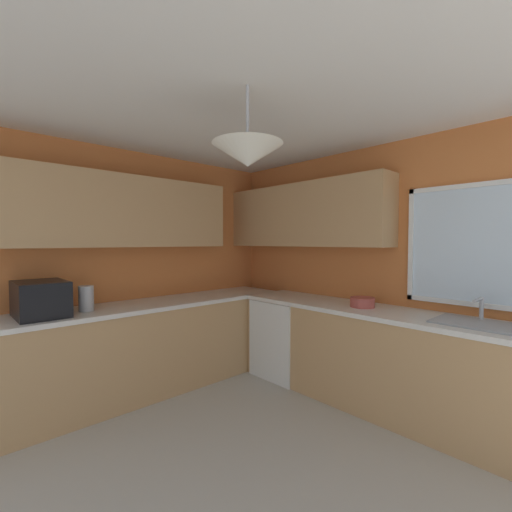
% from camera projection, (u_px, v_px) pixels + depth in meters
% --- Properties ---
extents(ground_plane, '(8.61, 8.61, 0.00)m').
position_uv_depth(ground_plane, '(248.00, 477.00, 2.19)').
color(ground_plane, '#B7B2A8').
extents(room_shell, '(4.03, 3.73, 2.51)m').
position_uv_depth(room_shell, '(236.00, 210.00, 3.10)').
color(room_shell, '#D17238').
rests_on(room_shell, ground_plane).
extents(counter_run_left, '(0.65, 3.34, 0.89)m').
position_uv_depth(counter_run_left, '(137.00, 349.00, 3.38)').
color(counter_run_left, tan).
rests_on(counter_run_left, ground_plane).
extents(counter_run_back, '(3.12, 0.65, 0.89)m').
position_uv_depth(counter_run_back, '(390.00, 361.00, 3.04)').
color(counter_run_back, tan).
rests_on(counter_run_back, ground_plane).
extents(dishwasher, '(0.60, 0.60, 0.85)m').
position_uv_depth(dishwasher, '(287.00, 337.00, 3.90)').
color(dishwasher, white).
rests_on(dishwasher, ground_plane).
extents(microwave, '(0.48, 0.36, 0.29)m').
position_uv_depth(microwave, '(41.00, 299.00, 2.81)').
color(microwave, black).
rests_on(microwave, counter_run_left).
extents(kettle, '(0.12, 0.12, 0.22)m').
position_uv_depth(kettle, '(86.00, 298.00, 3.03)').
color(kettle, '#B7B7BC').
rests_on(kettle, counter_run_left).
extents(sink_assembly, '(0.54, 0.40, 0.19)m').
position_uv_depth(sink_assembly, '(475.00, 323.00, 2.56)').
color(sink_assembly, '#9EA0A5').
rests_on(sink_assembly, counter_run_back).
extents(bowl, '(0.22, 0.22, 0.09)m').
position_uv_depth(bowl, '(362.00, 302.00, 3.22)').
color(bowl, '#B74C42').
rests_on(bowl, counter_run_back).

